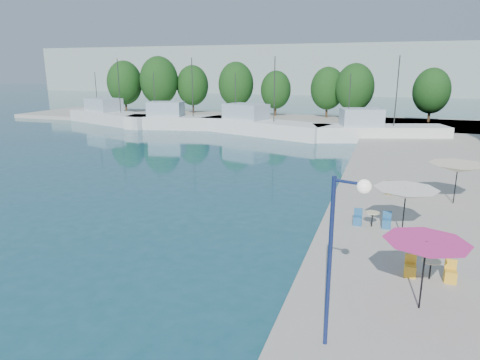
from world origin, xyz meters
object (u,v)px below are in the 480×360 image
at_px(trawler_03, 259,126).
at_px(trawler_04, 377,132).
at_px(street_lamp, 343,233).
at_px(trawler_01, 113,117).
at_px(trawler_02, 180,121).
at_px(umbrella_pink, 426,249).
at_px(umbrella_cream, 458,168).
at_px(umbrella_white, 406,193).

distance_m(trawler_03, trawler_04, 14.74).
bearing_deg(street_lamp, trawler_04, 105.77).
relative_size(trawler_01, trawler_02, 1.15).
height_order(umbrella_pink, umbrella_cream, umbrella_cream).
bearing_deg(umbrella_white, umbrella_cream, 64.65).
bearing_deg(trawler_03, trawler_02, -166.78).
relative_size(trawler_02, umbrella_cream, 5.05).
xyz_separation_m(trawler_01, street_lamp, (39.83, -46.17, 3.02)).
xyz_separation_m(trawler_04, umbrella_pink, (2.56, -39.16, 1.66)).
bearing_deg(trawler_03, umbrella_white, -43.71).
bearing_deg(street_lamp, trawler_01, 146.32).
relative_size(trawler_01, street_lamp, 3.74).
relative_size(trawler_02, umbrella_white, 5.53).
bearing_deg(umbrella_pink, street_lamp, -128.36).
distance_m(trawler_02, trawler_04, 27.03).
xyz_separation_m(trawler_02, trawler_04, (26.96, -1.93, 0.00)).
relative_size(trawler_04, umbrella_cream, 4.94).
bearing_deg(umbrella_pink, trawler_02, 125.69).
xyz_separation_m(trawler_01, trawler_03, (24.94, -3.37, 0.00)).
bearing_deg(trawler_04, umbrella_pink, -104.16).
bearing_deg(trawler_01, umbrella_white, -19.26).
height_order(trawler_01, umbrella_pink, trawler_01).
bearing_deg(trawler_01, umbrella_cream, -12.08).
height_order(trawler_01, trawler_04, same).
xyz_separation_m(trawler_02, umbrella_pink, (29.52, -41.09, 1.66)).
xyz_separation_m(trawler_03, trawler_04, (14.72, -0.63, 0.00)).
relative_size(trawler_02, trawler_04, 1.02).
relative_size(trawler_01, umbrella_white, 6.36).
height_order(trawler_04, umbrella_pink, trawler_04).
distance_m(trawler_03, umbrella_cream, 33.39).
bearing_deg(trawler_03, trawler_01, -168.41).
bearing_deg(trawler_02, umbrella_cream, -52.36).
bearing_deg(trawler_04, umbrella_cream, -96.74).
bearing_deg(umbrella_cream, street_lamp, -107.28).
distance_m(trawler_01, umbrella_cream, 54.03).
bearing_deg(trawler_02, street_lamp, -69.61).
xyz_separation_m(trawler_01, umbrella_white, (41.81, -36.48, 1.61)).
bearing_deg(trawler_02, trawler_03, -17.27).
distance_m(trawler_04, umbrella_pink, 39.28).
distance_m(umbrella_pink, street_lamp, 4.08).
height_order(umbrella_white, street_lamp, street_lamp).
distance_m(trawler_04, umbrella_cream, 26.70).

